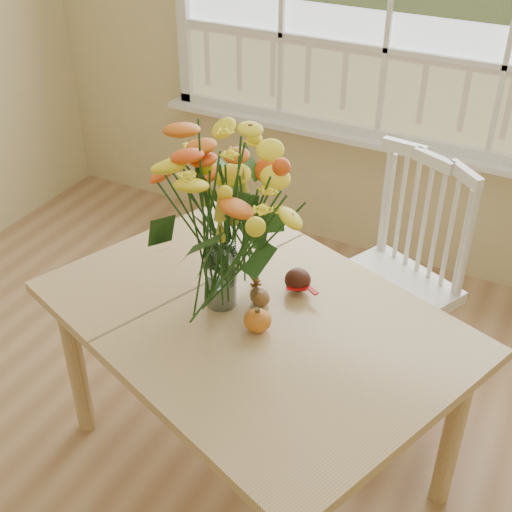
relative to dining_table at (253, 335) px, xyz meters
The scene contains 7 objects.
wall_back 1.78m from the dining_table, 94.08° to the left, with size 4.00×0.02×2.70m, color beige.
dining_table is the anchor object (origin of this frame).
windsor_chair 0.79m from the dining_table, 67.62° to the left, with size 0.61×0.60×1.00m.
flower_vase 0.45m from the dining_table, behind, with size 0.48×0.48×0.57m.
pumpkin 0.15m from the dining_table, 52.97° to the right, with size 0.09×0.09×0.07m, color orange.
turkey_figurine 0.14m from the dining_table, 89.83° to the left, with size 0.10×0.09×0.10m.
dark_gourd 0.24m from the dining_table, 67.82° to the left, with size 0.13×0.09×0.08m.
Camera 1 is at (0.94, -0.94, 2.14)m, focal length 48.00 mm.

